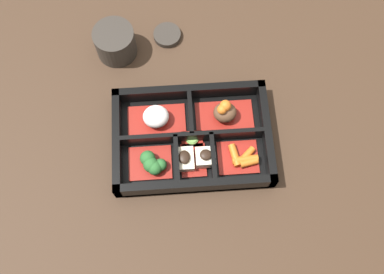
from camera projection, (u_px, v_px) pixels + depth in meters
The scene contains 11 objects.
ground_plane at pixel (192, 142), 0.86m from camera, with size 3.00×3.00×0.00m, color #382619.
bento_base at pixel (192, 141), 0.85m from camera, with size 0.29×0.20×0.01m.
bento_rim at pixel (192, 138), 0.84m from camera, with size 0.29×0.20×0.04m.
bowl_rice at pixel (156, 118), 0.85m from camera, with size 0.11×0.06×0.04m.
bowl_stew at pixel (225, 113), 0.85m from camera, with size 0.11×0.06×0.05m.
bowl_greens at pixel (152, 163), 0.82m from camera, with size 0.08×0.06×0.03m.
bowl_tofu at pixel (195, 158), 0.82m from camera, with size 0.07×0.06×0.04m.
bowl_carrots at pixel (241, 158), 0.83m from camera, with size 0.07×0.06×0.02m.
bowl_pickles at pixel (193, 139), 0.84m from camera, with size 0.04×0.03×0.01m.
tea_cup at pixel (115, 42), 0.89m from camera, with size 0.08×0.08×0.06m.
sauce_dish at pixel (167, 35), 0.93m from camera, with size 0.06×0.06×0.01m.
Camera 1 is at (-0.02, -0.29, 0.81)m, focal length 42.00 mm.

